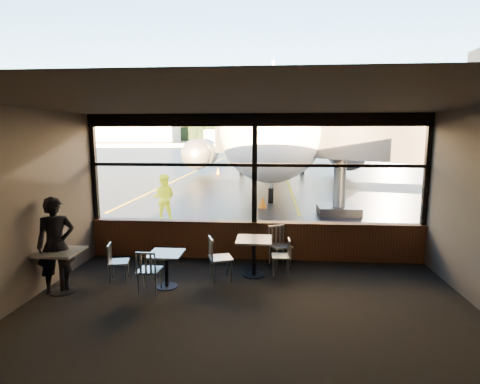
# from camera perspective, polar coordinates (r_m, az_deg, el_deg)

# --- Properties ---
(ground_plane) EXTENTS (520.00, 520.00, 0.00)m
(ground_plane) POSITION_cam_1_polar(r_m,az_deg,el_deg) (128.88, 4.54, 7.21)
(ground_plane) COLOR black
(ground_plane) RESTS_ON ground
(carpet_floor) EXTENTS (8.00, 6.00, 0.01)m
(carpet_floor) POSITION_cam_1_polar(r_m,az_deg,el_deg) (6.57, 0.95, -18.38)
(carpet_floor) COLOR black
(carpet_floor) RESTS_ON ground
(ceiling) EXTENTS (8.00, 6.00, 0.04)m
(ceiling) POSITION_cam_1_polar(r_m,az_deg,el_deg) (5.88, 1.04, 13.55)
(ceiling) COLOR #38332D
(ceiling) RESTS_ON ground
(wall_left) EXTENTS (0.04, 6.00, 3.50)m
(wall_left) POSITION_cam_1_polar(r_m,az_deg,el_deg) (7.41, -31.65, -2.35)
(wall_left) COLOR #453E37
(wall_left) RESTS_ON ground
(wall_back) EXTENTS (8.00, 0.04, 3.50)m
(wall_back) POSITION_cam_1_polar(r_m,az_deg,el_deg) (3.13, -2.67, -14.76)
(wall_back) COLOR #453E37
(wall_back) RESTS_ON ground
(window_sill) EXTENTS (8.00, 0.28, 0.90)m
(window_sill) POSITION_cam_1_polar(r_m,az_deg,el_deg) (9.21, 2.18, -7.43)
(window_sill) COLOR #4F2B17
(window_sill) RESTS_ON ground
(window_header) EXTENTS (8.00, 0.18, 0.30)m
(window_header) POSITION_cam_1_polar(r_m,az_deg,el_deg) (8.86, 2.29, 10.90)
(window_header) COLOR black
(window_header) RESTS_ON ground
(mullion_left) EXTENTS (0.12, 0.12, 2.60)m
(mullion_left) POSITION_cam_1_polar(r_m,az_deg,el_deg) (9.88, -21.34, 3.40)
(mullion_left) COLOR black
(mullion_left) RESTS_ON ground
(mullion_centre) EXTENTS (0.12, 0.12, 2.60)m
(mullion_centre) POSITION_cam_1_polar(r_m,az_deg,el_deg) (8.89, 2.24, 3.47)
(mullion_centre) COLOR black
(mullion_centre) RESTS_ON ground
(mullion_right) EXTENTS (0.12, 0.12, 2.60)m
(mullion_right) POSITION_cam_1_polar(r_m,az_deg,el_deg) (9.58, 26.61, 2.94)
(mullion_right) COLOR black
(mullion_right) RESTS_ON ground
(window_transom) EXTENTS (8.00, 0.10, 0.08)m
(window_transom) POSITION_cam_1_polar(r_m,az_deg,el_deg) (8.88, 2.25, 4.11)
(window_transom) COLOR black
(window_transom) RESTS_ON ground
(airliner) EXTENTS (32.04, 38.37, 11.67)m
(airliner) POSITION_cam_1_polar(r_m,az_deg,el_deg) (29.57, 5.00, 14.06)
(airliner) COLOR white
(airliner) RESTS_ON ground_plane
(jet_bridge) EXTENTS (9.43, 11.52, 5.03)m
(jet_bridge) POSITION_cam_1_polar(r_m,az_deg,el_deg) (14.71, 17.44, 6.33)
(jet_bridge) COLOR #272729
(jet_bridge) RESTS_ON ground_plane
(cafe_table_near) EXTENTS (0.74, 0.74, 0.82)m
(cafe_table_near) POSITION_cam_1_polar(r_m,az_deg,el_deg) (8.15, 2.13, -9.90)
(cafe_table_near) COLOR #AAA49D
(cafe_table_near) RESTS_ON carpet_floor
(cafe_table_mid) EXTENTS (0.65, 0.65, 0.71)m
(cafe_table_mid) POSITION_cam_1_polar(r_m,az_deg,el_deg) (7.70, -11.15, -11.61)
(cafe_table_mid) COLOR #A5A098
(cafe_table_mid) RESTS_ON carpet_floor
(cafe_table_left) EXTENTS (0.75, 0.75, 0.82)m
(cafe_table_left) POSITION_cam_1_polar(r_m,az_deg,el_deg) (8.09, -25.55, -10.87)
(cafe_table_left) COLOR #9A968E
(cafe_table_left) RESTS_ON carpet_floor
(chair_near_e) EXTENTS (0.46, 0.46, 0.80)m
(chair_near_e) POSITION_cam_1_polar(r_m,az_deg,el_deg) (8.26, 6.21, -9.75)
(chair_near_e) COLOR #B9B4A7
(chair_near_e) RESTS_ON carpet_floor
(chair_near_w) EXTENTS (0.65, 0.65, 0.94)m
(chair_near_w) POSITION_cam_1_polar(r_m,az_deg,el_deg) (7.87, -2.98, -10.10)
(chair_near_w) COLOR #A9A599
(chair_near_w) RESTS_ON carpet_floor
(chair_near_n) EXTENTS (0.68, 0.68, 0.93)m
(chair_near_n) POSITION_cam_1_polar(r_m,az_deg,el_deg) (8.76, 6.13, -8.23)
(chair_near_n) COLOR beige
(chair_near_n) RESTS_ON carpet_floor
(chair_mid_s) EXTENTS (0.49, 0.49, 0.87)m
(chair_mid_s) POSITION_cam_1_polar(r_m,az_deg,el_deg) (7.51, -13.62, -11.58)
(chair_mid_s) COLOR #B3AFA2
(chair_mid_s) RESTS_ON carpet_floor
(chair_mid_w) EXTENTS (0.53, 0.53, 0.81)m
(chair_mid_w) POSITION_cam_1_polar(r_m,az_deg,el_deg) (8.23, -17.98, -10.15)
(chair_mid_w) COLOR #AFAA9E
(chair_mid_w) RESTS_ON carpet_floor
(passenger) EXTENTS (0.81, 0.74, 1.85)m
(passenger) POSITION_cam_1_polar(r_m,az_deg,el_deg) (8.01, -26.24, -7.26)
(passenger) COLOR black
(passenger) RESTS_ON carpet_floor
(ground_crew) EXTENTS (0.83, 0.66, 1.66)m
(ground_crew) POSITION_cam_1_polar(r_m,az_deg,el_deg) (13.40, -11.55, -0.87)
(ground_crew) COLOR #BFF219
(ground_crew) RESTS_ON ground_plane
(cone_nose) EXTENTS (0.37, 0.37, 0.51)m
(cone_nose) POSITION_cam_1_polar(r_m,az_deg,el_deg) (15.64, 3.45, -1.52)
(cone_nose) COLOR #DE4507
(cone_nose) RESTS_ON ground_plane
(cone_wing) EXTENTS (0.35, 0.35, 0.49)m
(cone_wing) POSITION_cam_1_polar(r_m,az_deg,el_deg) (29.53, -3.36, 3.22)
(cone_wing) COLOR #DA4706
(cone_wing) RESTS_ON ground_plane
(hangar_left) EXTENTS (45.00, 18.00, 11.00)m
(hangar_left) POSITION_cam_1_polar(r_m,az_deg,el_deg) (201.55, -15.97, 8.95)
(hangar_left) COLOR silver
(hangar_left) RESTS_ON ground_plane
(hangar_mid) EXTENTS (38.00, 15.00, 10.00)m
(hangar_mid) POSITION_cam_1_polar(r_m,az_deg,el_deg) (193.86, 4.62, 9.13)
(hangar_mid) COLOR silver
(hangar_mid) RESTS_ON ground_plane
(hangar_right) EXTENTS (50.00, 20.00, 12.00)m
(hangar_right) POSITION_cam_1_polar(r_m,az_deg,el_deg) (196.15, 22.65, 8.80)
(hangar_right) COLOR silver
(hangar_right) RESTS_ON ground_plane
(fuel_tank_a) EXTENTS (8.00, 8.00, 6.00)m
(fuel_tank_a) POSITION_cam_1_polar(r_m,az_deg,el_deg) (193.25, -4.42, 8.54)
(fuel_tank_a) COLOR silver
(fuel_tank_a) RESTS_ON ground_plane
(fuel_tank_b) EXTENTS (8.00, 8.00, 6.00)m
(fuel_tank_b) POSITION_cam_1_polar(r_m,az_deg,el_deg) (191.93, -1.44, 8.57)
(fuel_tank_b) COLOR silver
(fuel_tank_b) RESTS_ON ground_plane
(fuel_tank_c) EXTENTS (8.00, 8.00, 6.00)m
(fuel_tank_c) POSITION_cam_1_polar(r_m,az_deg,el_deg) (191.13, 1.58, 8.57)
(fuel_tank_c) COLOR silver
(fuel_tank_c) RESTS_ON ground_plane
(treeline) EXTENTS (360.00, 3.00, 12.00)m
(treeline) POSITION_cam_1_polar(r_m,az_deg,el_deg) (218.87, 4.63, 9.33)
(treeline) COLOR black
(treeline) RESTS_ON ground_plane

